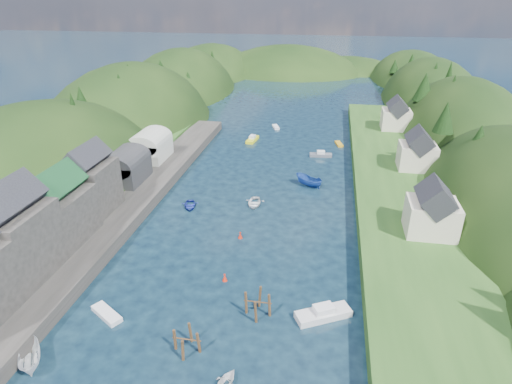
% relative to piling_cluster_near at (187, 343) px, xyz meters
% --- Properties ---
extents(ground, '(600.00, 600.00, 0.00)m').
position_rel_piling_cluster_near_xyz_m(ground, '(1.79, 53.99, -1.06)').
color(ground, black).
rests_on(ground, ground).
extents(hillside_left, '(44.00, 245.56, 52.00)m').
position_rel_piling_cluster_near_xyz_m(hillside_left, '(-43.21, 78.99, -9.09)').
color(hillside_left, black).
rests_on(hillside_left, ground).
extents(hillside_right, '(36.00, 245.56, 48.00)m').
position_rel_piling_cluster_near_xyz_m(hillside_right, '(46.79, 78.99, -8.47)').
color(hillside_right, black).
rests_on(hillside_right, ground).
extents(far_hills, '(103.00, 68.00, 44.00)m').
position_rel_piling_cluster_near_xyz_m(far_hills, '(3.01, 177.99, -11.86)').
color(far_hills, black).
rests_on(far_hills, ground).
extents(hill_trees, '(91.69, 150.58, 12.17)m').
position_rel_piling_cluster_near_xyz_m(hill_trees, '(2.20, 69.93, 10.07)').
color(hill_trees, black).
rests_on(hill_trees, ground).
extents(quay_left, '(12.00, 110.00, 2.00)m').
position_rel_piling_cluster_near_xyz_m(quay_left, '(-22.21, 23.99, -0.06)').
color(quay_left, '#2D2B28').
rests_on(quay_left, ground).
extents(terrace_left_grass, '(12.00, 110.00, 2.50)m').
position_rel_piling_cluster_near_xyz_m(terrace_left_grass, '(-29.21, 23.99, 0.19)').
color(terrace_left_grass, '#234719').
rests_on(terrace_left_grass, ground).
extents(quayside_buildings, '(8.00, 35.84, 12.90)m').
position_rel_piling_cluster_near_xyz_m(quayside_buildings, '(-24.21, 10.38, 6.03)').
color(quayside_buildings, '#2D2B28').
rests_on(quayside_buildings, quay_left).
extents(boat_sheds, '(7.00, 21.00, 7.50)m').
position_rel_piling_cluster_near_xyz_m(boat_sheds, '(-24.21, 42.99, 4.22)').
color(boat_sheds, '#2D2D30').
rests_on(boat_sheds, quay_left).
extents(terrace_right, '(16.00, 120.00, 2.40)m').
position_rel_piling_cluster_near_xyz_m(terrace_right, '(26.79, 43.99, 0.14)').
color(terrace_right, '#234719').
rests_on(terrace_right, ground).
extents(right_bank_cottages, '(9.00, 59.24, 8.41)m').
position_rel_piling_cluster_near_xyz_m(right_bank_cottages, '(29.79, 52.32, 4.79)').
color(right_bank_cottages, beige).
rests_on(right_bank_cottages, terrace_right).
extents(piling_cluster_near, '(3.15, 2.95, 3.25)m').
position_rel_piling_cluster_near_xyz_m(piling_cluster_near, '(0.00, 0.00, 0.00)').
color(piling_cluster_near, '#382314').
rests_on(piling_cluster_near, ground).
extents(piling_cluster_far, '(3.35, 3.11, 3.65)m').
position_rel_piling_cluster_near_xyz_m(piling_cluster_far, '(6.44, 6.89, 0.20)').
color(piling_cluster_far, '#382314').
rests_on(piling_cluster_far, ground).
extents(channel_buoy_near, '(0.70, 0.70, 1.10)m').
position_rel_piling_cluster_near_xyz_m(channel_buoy_near, '(1.03, 12.50, -0.58)').
color(channel_buoy_near, red).
rests_on(channel_buoy_near, ground).
extents(channel_buoy_far, '(0.70, 0.70, 1.10)m').
position_rel_piling_cluster_near_xyz_m(channel_buoy_far, '(0.83, 23.41, -0.58)').
color(channel_buoy_far, red).
rests_on(channel_buoy_far, ground).
extents(moored_boats, '(35.17, 91.92, 2.29)m').
position_rel_piling_cluster_near_xyz_m(moored_boats, '(1.04, 27.81, -0.41)').
color(moored_boats, '#52565E').
rests_on(moored_boats, ground).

